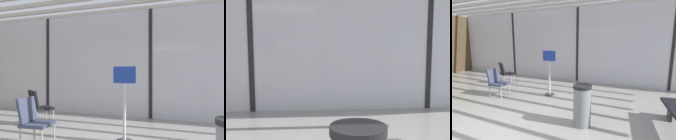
{
  "view_description": "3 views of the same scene",
  "coord_description": "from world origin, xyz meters",
  "views": [
    {
      "loc": [
        1.08,
        -1.06,
        1.35
      ],
      "look_at": [
        -1.04,
        4.8,
        1.38
      ],
      "focal_mm": 34.91,
      "sensor_mm": 36.0,
      "label": 1
    },
    {
      "loc": [
        1.24,
        -0.28,
        1.43
      ],
      "look_at": [
        1.64,
        4.86,
        0.83
      ],
      "focal_mm": 44.83,
      "sensor_mm": 36.0,
      "label": 2
    },
    {
      "loc": [
        2.54,
        -1.63,
        1.73
      ],
      "look_at": [
        0.49,
        2.75,
        0.9
      ],
      "focal_mm": 26.7,
      "sensor_mm": 36.0,
      "label": 3
    }
  ],
  "objects": [
    {
      "name": "parked_airplane",
      "position": [
        -0.49,
        10.46,
        2.26
      ],
      "size": [
        11.42,
        4.52,
        4.52
      ],
      "color": "#B2BCD6",
      "rests_on": "ground"
    },
    {
      "name": "window_mullion_2",
      "position": [
        3.5,
        5.2,
        1.57
      ],
      "size": [
        0.1,
        0.12,
        3.13
      ],
      "primitive_type": "cube",
      "color": "black",
      "rests_on": "ground"
    },
    {
      "name": "glass_curtain_wall",
      "position": [
        0.0,
        5.2,
        1.57
      ],
      "size": [
        14.0,
        0.08,
        3.13
      ],
      "primitive_type": "cube",
      "color": "silver",
      "rests_on": "ground"
    },
    {
      "name": "window_mullion_1",
      "position": [
        0.0,
        5.2,
        1.57
      ],
      "size": [
        0.1,
        0.12,
        3.13
      ],
      "primitive_type": "cube",
      "color": "black",
      "rests_on": "ground"
    }
  ]
}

